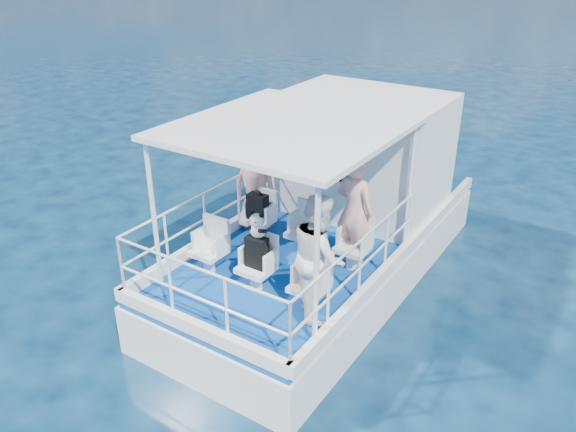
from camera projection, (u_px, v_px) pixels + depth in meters
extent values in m
plane|color=black|center=(296.00, 303.00, 9.51)|extent=(2000.00, 2000.00, 0.00)
cube|color=white|center=(325.00, 276.00, 10.26)|extent=(3.00, 7.00, 1.60)
cube|color=navy|center=(327.00, 235.00, 9.89)|extent=(2.90, 6.90, 0.10)
cube|color=white|center=(363.00, 153.00, 10.36)|extent=(2.85, 2.00, 2.20)
cube|color=white|center=(290.00, 127.00, 7.98)|extent=(3.00, 3.20, 0.08)
cylinder|color=white|center=(154.00, 215.00, 8.02)|extent=(0.07, 0.07, 2.20)
cylinder|color=white|center=(316.00, 269.00, 6.69)|extent=(0.07, 0.07, 2.20)
cylinder|color=white|center=(269.00, 156.00, 10.20)|extent=(0.07, 0.07, 2.20)
cylinder|color=white|center=(409.00, 188.00, 8.87)|extent=(0.07, 0.07, 2.20)
cube|color=white|center=(258.00, 228.00, 9.62)|extent=(0.48, 0.46, 0.38)
cube|color=white|center=(303.00, 242.00, 9.18)|extent=(0.48, 0.46, 0.38)
cube|color=white|center=(352.00, 257.00, 8.74)|extent=(0.48, 0.46, 0.38)
cube|color=white|center=(209.00, 260.00, 8.65)|extent=(0.48, 0.46, 0.38)
cube|color=white|center=(256.00, 278.00, 8.20)|extent=(0.48, 0.46, 0.38)
cube|color=white|center=(309.00, 297.00, 7.76)|extent=(0.48, 0.46, 0.38)
imported|color=#E89E96|center=(255.00, 187.00, 9.69)|extent=(0.66, 0.53, 1.59)
imported|color=#EBA598|center=(354.00, 211.00, 8.59)|extent=(0.71, 0.52, 1.79)
imported|color=white|center=(319.00, 256.00, 7.40)|extent=(1.06, 1.08, 1.76)
cube|color=black|center=(258.00, 207.00, 9.41)|extent=(0.34, 0.19, 0.45)
cube|color=black|center=(257.00, 252.00, 8.01)|extent=(0.32, 0.18, 0.47)
cube|color=black|center=(257.00, 193.00, 9.30)|extent=(0.10, 0.06, 0.06)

